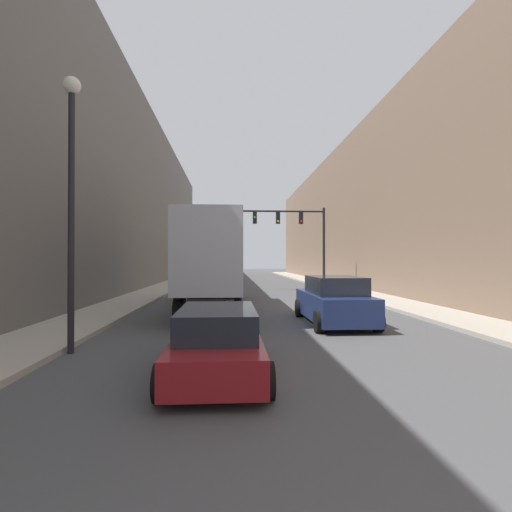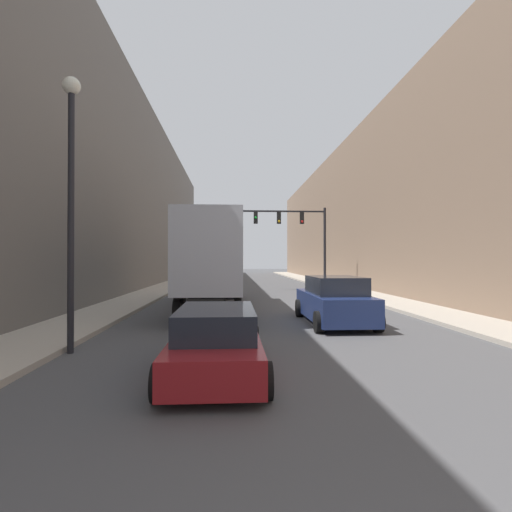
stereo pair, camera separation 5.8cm
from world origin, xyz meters
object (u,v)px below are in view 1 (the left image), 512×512
Objects in this scene: semi_truck at (214,260)px; sedan_car at (218,341)px; street_lamp at (71,176)px; suv_car at (334,301)px; traffic_signal_gantry at (299,231)px.

sedan_car is (0.53, -11.08, -1.67)m from semi_truck.
sedan_car is at bearing -87.25° from semi_truck.
semi_truck is 2.74× the size of sedan_car.
sedan_car is 0.69× the size of street_lamp.
street_lamp reaches higher than semi_truck.
semi_truck reaches higher than sedan_car.
semi_truck reaches higher than suv_car.
traffic_signal_gantry is at bearing 61.13° from semi_truck.
suv_car is at bearing -95.26° from traffic_signal_gantry.
semi_truck is 9.96m from street_lamp.
street_lamp is at bearing -151.82° from suv_car.
sedan_car is 5.62m from street_lamp.
traffic_signal_gantry is (6.05, 10.97, 2.25)m from semi_truck.
sedan_car is 7.27m from suv_car.
semi_truck is at bearing -118.87° from traffic_signal_gantry.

